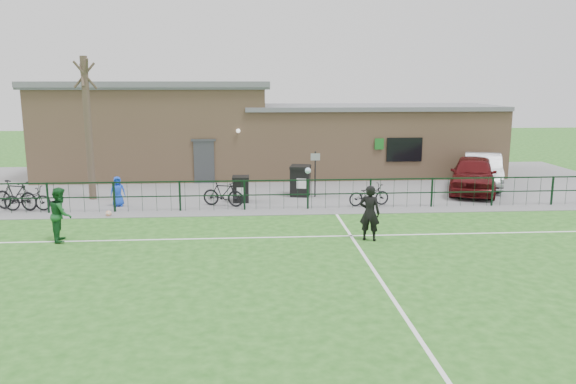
{
  "coord_description": "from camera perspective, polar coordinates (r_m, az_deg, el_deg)",
  "views": [
    {
      "loc": [
        -1.32,
        -13.57,
        5.01
      ],
      "look_at": [
        0.0,
        5.0,
        1.3
      ],
      "focal_mm": 35.0,
      "sensor_mm": 36.0,
      "label": 1
    }
  ],
  "objects": [
    {
      "name": "car_silver",
      "position": [
        28.33,
        19.15,
        2.1
      ],
      "size": [
        3.2,
        5.02,
        1.56
      ],
      "primitive_type": "imported",
      "rotation": [
        0.0,
        0.0,
        -0.36
      ],
      "color": "#9D9FA4",
      "rests_on": "paving_strip"
    },
    {
      "name": "car_maroon",
      "position": [
        26.69,
        18.31,
        1.71
      ],
      "size": [
        3.67,
        5.2,
        1.64
      ],
      "primitive_type": "imported",
      "rotation": [
        0.0,
        0.0,
        -0.4
      ],
      "color": "#4C0D0F",
      "rests_on": "paving_strip"
    },
    {
      "name": "bicycle_d",
      "position": [
        22.73,
        -6.6,
        -0.15
      ],
      "size": [
        1.79,
        1.02,
        1.03
      ],
      "primitive_type": "imported",
      "rotation": [
        0.0,
        0.0,
        1.24
      ],
      "color": "black",
      "rests_on": "paving_strip"
    },
    {
      "name": "pitch_line_touch",
      "position": [
        21.99,
        -0.52,
        -1.89
      ],
      "size": [
        28.0,
        0.1,
        0.01
      ],
      "primitive_type": "cube",
      "color": "white",
      "rests_on": "ground"
    },
    {
      "name": "paving_strip",
      "position": [
        27.56,
        -1.26,
        0.82
      ],
      "size": [
        34.0,
        13.0,
        0.02
      ],
      "primitive_type": "cube",
      "color": "slate",
      "rests_on": "ground"
    },
    {
      "name": "ground",
      "position": [
        14.52,
        1.42,
        -8.91
      ],
      "size": [
        90.0,
        90.0,
        0.0
      ],
      "primitive_type": "plane",
      "color": "#22591A",
      "rests_on": "ground"
    },
    {
      "name": "wheelie_bin_left",
      "position": [
        23.5,
        -4.81,
        0.2
      ],
      "size": [
        0.66,
        0.75,
        0.99
      ],
      "primitive_type": "cube",
      "rotation": [
        0.0,
        0.0,
        -0.01
      ],
      "color": "black",
      "rests_on": "paving_strip"
    },
    {
      "name": "pitch_line_perp",
      "position": [
        14.84,
        9.22,
        -8.6
      ],
      "size": [
        0.1,
        16.0,
        0.01
      ],
      "primitive_type": "cube",
      "color": "white",
      "rests_on": "ground"
    },
    {
      "name": "wheelie_bin_right",
      "position": [
        24.65,
        1.26,
        1.07
      ],
      "size": [
        0.99,
        1.08,
        1.25
      ],
      "primitive_type": "cube",
      "rotation": [
        0.0,
        0.0,
        -0.2
      ],
      "color": "black",
      "rests_on": "paving_strip"
    },
    {
      "name": "pitch_line_mid",
      "position": [
        18.31,
        0.22,
        -4.59
      ],
      "size": [
        28.0,
        0.1,
        0.01
      ],
      "primitive_type": "cube",
      "color": "white",
      "rests_on": "ground"
    },
    {
      "name": "spectator_child",
      "position": [
        23.56,
        -16.91,
        0.06
      ],
      "size": [
        0.67,
        0.51,
        1.21
      ],
      "primitive_type": "imported",
      "rotation": [
        0.0,
        0.0,
        0.24
      ],
      "color": "blue",
      "rests_on": "paving_strip"
    },
    {
      "name": "goalkeeper_kick",
      "position": [
        17.97,
        8.15,
        -2.02
      ],
      "size": [
        2.16,
        3.26,
        1.93
      ],
      "color": "black",
      "rests_on": "ground"
    },
    {
      "name": "clubhouse",
      "position": [
        30.2,
        -3.24,
        5.96
      ],
      "size": [
        24.25,
        5.4,
        4.96
      ],
      "color": "tan",
      "rests_on": "ground"
    },
    {
      "name": "bare_tree",
      "position": [
        25.06,
        -19.63,
        6.02
      ],
      "size": [
        0.3,
        0.3,
        6.0
      ],
      "primitive_type": "cylinder",
      "color": "#423328",
      "rests_on": "ground"
    },
    {
      "name": "outfield_player",
      "position": [
        19.11,
        -22.08,
        -2.11
      ],
      "size": [
        0.81,
        0.95,
        1.72
      ],
      "primitive_type": "imported",
      "rotation": [
        0.0,
        0.0,
        1.78
      ],
      "color": "#175022",
      "rests_on": "ground"
    },
    {
      "name": "bicycle_b",
      "position": [
        24.32,
        -25.94,
        -0.3
      ],
      "size": [
        2.04,
        1.19,
        1.18
      ],
      "primitive_type": "imported",
      "rotation": [
        0.0,
        0.0,
        1.22
      ],
      "color": "black",
      "rests_on": "paving_strip"
    },
    {
      "name": "bicycle_e",
      "position": [
        22.94,
        8.22,
        -0.27
      ],
      "size": [
        1.79,
        0.9,
        0.9
      ],
      "primitive_type": "imported",
      "rotation": [
        0.0,
        0.0,
        1.76
      ],
      "color": "black",
      "rests_on": "paving_strip"
    },
    {
      "name": "ball_ground",
      "position": [
        22.09,
        -17.76,
        -2.09
      ],
      "size": [
        0.23,
        0.23,
        0.23
      ],
      "primitive_type": "sphere",
      "color": "white",
      "rests_on": "ground"
    },
    {
      "name": "sign_post",
      "position": [
        24.32,
        2.77,
        1.81
      ],
      "size": [
        0.07,
        0.07,
        2.0
      ],
      "primitive_type": "cylinder",
      "rotation": [
        0.0,
        0.0,
        -0.12
      ],
      "color": "black",
      "rests_on": "paving_strip"
    },
    {
      "name": "bicycle_c",
      "position": [
        24.05,
        -24.96,
        -0.62
      ],
      "size": [
        1.82,
        0.7,
        0.95
      ],
      "primitive_type": "imported",
      "rotation": [
        0.0,
        0.0,
        1.53
      ],
      "color": "black",
      "rests_on": "paving_strip"
    },
    {
      "name": "perimeter_fence",
      "position": [
        22.05,
        -0.55,
        -0.26
      ],
      "size": [
        28.0,
        0.1,
        1.2
      ],
      "primitive_type": "cube",
      "color": "black",
      "rests_on": "ground"
    }
  ]
}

